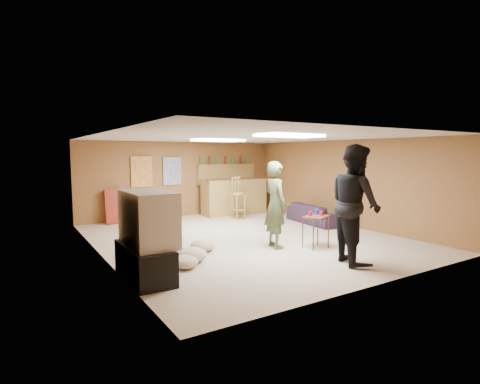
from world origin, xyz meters
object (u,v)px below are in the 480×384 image
tv_body (148,218)px  person_black (355,204)px  tray_table (316,232)px  sofa (315,214)px  bar_counter (234,196)px  person_olive (275,205)px

tv_body → person_black: (3.23, -1.04, 0.10)m
person_black → tray_table: size_ratio=3.18×
person_black → sofa: person_black is taller
bar_counter → person_olive: bearing=-109.9°
tray_table → sofa: bearing=47.0°
bar_counter → person_black: bearing=-99.5°
tv_body → tray_table: size_ratio=1.74×
bar_counter → tray_table: size_ratio=3.16×
tv_body → person_olive: person_olive is taller
tv_body → sofa: bearing=21.0°
sofa → tray_table: (-1.84, -1.97, 0.06)m
tv_body → sofa: size_ratio=0.62×
sofa → tray_table: tray_table is taller
bar_counter → tray_table: (-0.79, -4.42, -0.23)m
bar_counter → person_olive: person_olive is taller
person_black → sofa: bearing=-11.4°
person_black → person_olive: bearing=40.0°
person_black → tv_body: bearing=93.6°
tv_body → person_olive: size_ratio=0.65×
bar_counter → person_olive: (-1.43, -3.96, 0.30)m
tv_body → person_olive: (2.72, 0.49, -0.05)m
tv_body → bar_counter: size_ratio=0.55×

